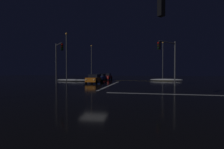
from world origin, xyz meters
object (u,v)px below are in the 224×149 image
at_px(sedan_blue, 100,77).
at_px(streetlamp_right_far, 163,58).
at_px(streetlamp_left_near, 67,54).
at_px(traffic_signal_ne, 169,55).
at_px(streetlamp_left_far, 91,59).
at_px(sedan_red, 107,76).
at_px(sedan_orange, 94,79).
at_px(traffic_signal_nw, 58,56).
at_px(traffic_signal_se, 216,12).

distance_m(sedan_blue, streetlamp_right_far, 19.62).
bearing_deg(streetlamp_left_near, traffic_signal_ne, -18.73).
xyz_separation_m(traffic_signal_ne, streetlamp_left_far, (-18.41, 22.24, 1.20)).
relative_size(sedan_red, streetlamp_left_near, 0.45).
xyz_separation_m(sedan_orange, streetlamp_left_far, (-6.48, 18.72, 4.79)).
distance_m(sedan_blue, traffic_signal_nw, 11.02).
relative_size(traffic_signal_nw, traffic_signal_ne, 1.04).
height_order(sedan_blue, sedan_red, same).
height_order(sedan_blue, streetlamp_left_near, streetlamp_left_near).
distance_m(traffic_signal_nw, traffic_signal_ne, 16.82).
bearing_deg(streetlamp_right_far, sedan_blue, -137.85).
bearing_deg(streetlamp_left_near, sedan_blue, 28.20).
distance_m(traffic_signal_nw, streetlamp_right_far, 28.88).
distance_m(sedan_red, traffic_signal_se, 33.86).
xyz_separation_m(sedan_orange, sedan_blue, (-0.41, 5.98, 0.00)).
bearing_deg(traffic_signal_nw, traffic_signal_ne, -0.51).
height_order(traffic_signal_nw, streetlamp_left_far, streetlamp_left_far).
relative_size(traffic_signal_ne, streetlamp_right_far, 0.64).
bearing_deg(traffic_signal_nw, streetlamp_right_far, 49.97).
relative_size(traffic_signal_ne, streetlamp_left_near, 0.66).
height_order(traffic_signal_nw, streetlamp_left_near, streetlamp_left_near).
bearing_deg(sedan_orange, traffic_signal_ne, -16.45).
bearing_deg(traffic_signal_nw, streetlamp_left_far, 94.13).
height_order(sedan_red, traffic_signal_nw, traffic_signal_nw).
distance_m(traffic_signal_ne, streetlamp_right_far, 22.35).
bearing_deg(streetlamp_left_near, sedan_red, 55.50).
height_order(sedan_red, streetlamp_right_far, streetlamp_right_far).
distance_m(traffic_signal_nw, streetlamp_left_far, 22.18).
height_order(sedan_red, streetlamp_left_near, streetlamp_left_near).
distance_m(sedan_orange, traffic_signal_ne, 12.94).
xyz_separation_m(traffic_signal_ne, streetlamp_left_near, (-18.41, 6.24, 1.17)).
distance_m(sedan_orange, streetlamp_left_far, 20.38).
xyz_separation_m(sedan_blue, traffic_signal_nw, (-4.48, -9.35, 3.73)).
distance_m(traffic_signal_nw, traffic_signal_se, 23.20).
bearing_deg(traffic_signal_nw, streetlamp_left_near, 104.66).
relative_size(streetlamp_right_far, streetlamp_left_far, 1.03).
distance_m(streetlamp_right_far, streetlamp_left_far, 20.15).
bearing_deg(traffic_signal_nw, traffic_signal_se, -45.00).
distance_m(sedan_orange, sedan_red, 11.73).
bearing_deg(traffic_signal_nw, sedan_orange, 34.60).
distance_m(streetlamp_left_far, streetlamp_left_near, 16.00).
distance_m(sedan_red, streetlamp_left_near, 11.92).
relative_size(traffic_signal_nw, streetlamp_left_far, 0.68).
bearing_deg(streetlamp_left_far, traffic_signal_nw, -85.87).
xyz_separation_m(traffic_signal_se, streetlamp_left_near, (-18.00, 22.50, 0.89)).
bearing_deg(sedan_red, traffic_signal_nw, -106.92).
distance_m(sedan_red, streetlamp_left_far, 10.50).
bearing_deg(traffic_signal_ne, streetlamp_left_far, 129.61).
xyz_separation_m(sedan_blue, streetlamp_left_far, (-6.08, 12.74, 4.79)).
height_order(sedan_blue, traffic_signal_nw, traffic_signal_nw).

